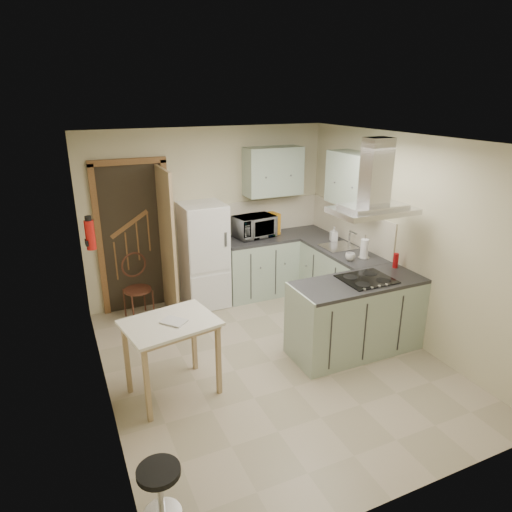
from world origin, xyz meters
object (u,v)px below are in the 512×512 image
drop_leaf_table (172,358)px  microwave (254,226)px  stool (160,492)px  peninsula (356,316)px  fridge (204,255)px  bentwood_chair (138,290)px  extractor_hood (373,211)px

drop_leaf_table → microwave: microwave is taller
stool → microwave: size_ratio=0.74×
drop_leaf_table → stool: drop_leaf_table is taller
stool → microwave: microwave is taller
peninsula → fridge: bearing=121.7°
stool → microwave: (2.26, 3.37, 0.85)m
stool → drop_leaf_table: bearing=71.6°
drop_leaf_table → bentwood_chair: 1.85m
extractor_hood → stool: 3.41m
fridge → peninsula: (1.22, -1.98, -0.30)m
extractor_hood → peninsula: bearing=180.0°
peninsula → bentwood_chair: peninsula is taller
peninsula → stool: 2.98m
peninsula → extractor_hood: extractor_hood is taller
bentwood_chair → stool: 3.28m
fridge → drop_leaf_table: fridge is taller
fridge → stool: bearing=-113.5°
drop_leaf_table → stool: (-0.46, -1.39, -0.20)m
drop_leaf_table → bentwood_chair: (-0.00, 1.85, -0.00)m
extractor_hood → stool: (-2.76, -1.32, -1.51)m
extractor_hood → bentwood_chair: extractor_hood is taller
drop_leaf_table → peninsula: bearing=-12.2°
extractor_hood → drop_leaf_table: size_ratio=1.02×
drop_leaf_table → extractor_hood: bearing=-12.1°
bentwood_chair → stool: size_ratio=1.93×
bentwood_chair → stool: (-0.46, -3.24, -0.20)m
peninsula → microwave: microwave is taller
fridge → extractor_hood: bearing=-56.2°
fridge → drop_leaf_table: 2.17m
drop_leaf_table → bentwood_chair: bearing=79.8°
fridge → bentwood_chair: bearing=-176.7°
peninsula → stool: (-2.66, -1.32, -0.24)m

